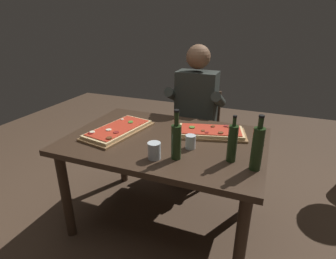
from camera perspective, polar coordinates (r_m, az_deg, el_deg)
ground_plane at (r=2.33m, az=-0.48°, el=-18.76°), size 6.40×6.40×0.00m
dining_table at (r=1.96m, az=-0.54°, el=-4.44°), size 1.40×0.96×0.74m
pizza_rectangular_front at (r=2.00m, az=9.07°, el=-0.52°), size 0.56×0.38×0.05m
pizza_rectangular_left at (r=2.05m, az=-10.57°, el=-0.07°), size 0.38×0.60×0.05m
wine_bottle_dark at (r=1.62m, az=13.58°, el=-2.81°), size 0.06×0.06×0.29m
oil_bottle_amber at (r=1.56m, az=18.53°, el=-3.72°), size 0.06×0.06×0.33m
vinegar_bottle_green at (r=1.60m, az=1.77°, el=-2.30°), size 0.06×0.06×0.31m
tumbler_near_camera at (r=1.77m, az=4.82°, el=-2.63°), size 0.07×0.07×0.09m
tumbler_far_side at (r=1.63m, az=-2.96°, el=-4.53°), size 0.08×0.08×0.11m
diner_chair at (r=2.77m, az=6.26°, el=0.09°), size 0.44×0.44×0.87m
seated_diner at (r=2.57m, az=5.78°, el=4.43°), size 0.53×0.41×1.33m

